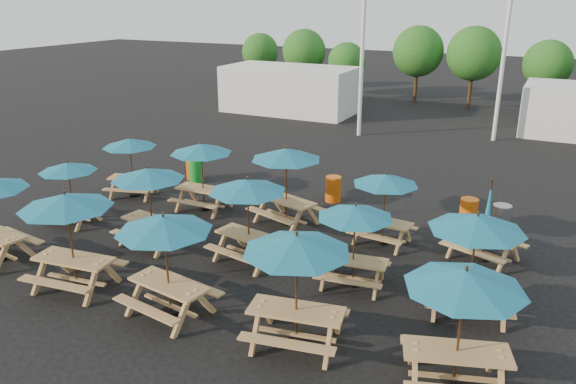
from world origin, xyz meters
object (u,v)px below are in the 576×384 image
at_px(picnic_unit_11, 385,184).
at_px(waste_bin_4, 501,219).
at_px(picnic_unit_13, 476,229).
at_px(picnic_unit_14, 486,227).
at_px(picnic_unit_9, 297,250).
at_px(picnic_unit_4, 148,179).
at_px(waste_bin_0, 193,168).
at_px(waste_bin_2, 333,189).
at_px(picnic_unit_1, 68,171).
at_px(picnic_unit_10, 355,217).
at_px(picnic_unit_6, 164,230).
at_px(picnic_unit_5, 201,153).
at_px(waste_bin_1, 196,171).
at_px(waste_bin_3, 468,212).
at_px(picnic_unit_12, 465,287).
at_px(picnic_unit_8, 286,159).
at_px(picnic_unit_7, 248,191).
at_px(picnic_unit_3, 66,207).
at_px(picnic_unit_2, 130,146).

distance_m(picnic_unit_11, waste_bin_4, 4.11).
bearing_deg(picnic_unit_13, picnic_unit_14, 80.20).
bearing_deg(picnic_unit_11, picnic_unit_9, -84.76).
height_order(picnic_unit_4, waste_bin_0, picnic_unit_4).
bearing_deg(waste_bin_2, waste_bin_4, -3.58).
bearing_deg(waste_bin_4, picnic_unit_11, -142.16).
bearing_deg(picnic_unit_1, picnic_unit_10, 1.45).
bearing_deg(waste_bin_4, picnic_unit_13, -91.25).
bearing_deg(picnic_unit_6, picnic_unit_11, 70.70).
distance_m(picnic_unit_5, waste_bin_0, 3.87).
distance_m(picnic_unit_9, waste_bin_1, 11.69).
bearing_deg(picnic_unit_4, waste_bin_3, 41.88).
xyz_separation_m(picnic_unit_11, waste_bin_1, (-8.31, 2.38, -1.42)).
relative_size(picnic_unit_12, waste_bin_3, 3.01).
xyz_separation_m(picnic_unit_11, picnic_unit_12, (3.16, -5.70, 0.27)).
distance_m(picnic_unit_8, waste_bin_4, 6.89).
bearing_deg(picnic_unit_4, waste_bin_2, 67.06).
bearing_deg(picnic_unit_7, picnic_unit_8, 106.02).
bearing_deg(picnic_unit_8, picnic_unit_6, -72.45).
distance_m(waste_bin_1, waste_bin_4, 11.35).
bearing_deg(picnic_unit_14, picnic_unit_10, -113.72).
height_order(picnic_unit_1, picnic_unit_11, picnic_unit_11).
relative_size(picnic_unit_1, picnic_unit_3, 0.80).
bearing_deg(picnic_unit_14, waste_bin_2, 174.41).
height_order(picnic_unit_2, picnic_unit_5, picnic_unit_5).
relative_size(picnic_unit_11, picnic_unit_12, 0.79).
distance_m(picnic_unit_5, waste_bin_4, 9.79).
bearing_deg(waste_bin_4, waste_bin_0, 178.66).
bearing_deg(picnic_unit_2, picnic_unit_5, -16.23).
bearing_deg(picnic_unit_8, waste_bin_3, 41.74).
relative_size(picnic_unit_1, picnic_unit_10, 0.94).
distance_m(picnic_unit_2, picnic_unit_11, 9.41).
height_order(picnic_unit_6, picnic_unit_13, picnic_unit_6).
distance_m(picnic_unit_8, picnic_unit_12, 8.63).
bearing_deg(picnic_unit_5, picnic_unit_13, -18.38).
xyz_separation_m(picnic_unit_4, waste_bin_3, (8.09, 5.56, -1.60)).
xyz_separation_m(picnic_unit_8, waste_bin_1, (-5.08, 2.28, -1.73)).
relative_size(picnic_unit_9, waste_bin_1, 2.83).
bearing_deg(picnic_unit_9, waste_bin_2, 96.86).
bearing_deg(picnic_unit_3, waste_bin_2, 62.10).
xyz_separation_m(picnic_unit_11, waste_bin_3, (2.05, 2.50, -1.42)).
height_order(picnic_unit_6, picnic_unit_12, picnic_unit_12).
distance_m(picnic_unit_7, waste_bin_4, 8.06).
xyz_separation_m(picnic_unit_13, waste_bin_3, (-0.88, 5.35, -1.66)).
bearing_deg(picnic_unit_1, picnic_unit_6, -25.45).
height_order(picnic_unit_12, waste_bin_0, picnic_unit_12).
height_order(picnic_unit_2, waste_bin_1, picnic_unit_2).
bearing_deg(waste_bin_3, picnic_unit_8, -155.62).
height_order(picnic_unit_8, picnic_unit_11, picnic_unit_8).
xyz_separation_m(picnic_unit_2, waste_bin_4, (12.45, 2.38, -1.43)).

